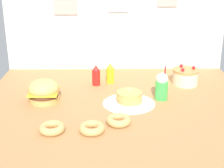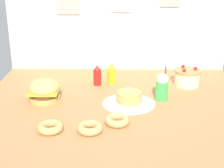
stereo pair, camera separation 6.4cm
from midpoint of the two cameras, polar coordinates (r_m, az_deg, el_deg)
ground_plane at (r=2.59m, az=1.58°, el=-3.60°), size 2.09×1.75×0.02m
back_wall at (r=3.27m, az=1.49°, el=11.70°), size 2.09×0.04×1.08m
doily_mat at (r=2.60m, az=3.54°, el=-3.27°), size 0.40×0.40×0.00m
burger at (r=2.67m, az=-10.59°, el=-1.04°), size 0.24×0.24×0.17m
pancake_stack at (r=2.58m, az=3.59°, el=-2.46°), size 0.31×0.31×0.11m
layer_cake at (r=3.02m, az=13.04°, el=1.09°), size 0.23×0.23×0.16m
ketchup_bottle at (r=2.94m, az=-1.86°, el=1.42°), size 0.07×0.07×0.18m
mustard_bottle at (r=2.99m, az=0.53°, el=1.73°), size 0.07×0.07×0.18m
cream_soda_cup at (r=2.66m, az=9.05°, el=-0.46°), size 0.10×0.10×0.27m
donut_pink_glaze at (r=2.23m, az=-9.46°, el=-7.12°), size 0.17×0.17×0.05m
donut_chocolate at (r=2.19m, az=-2.87°, el=-7.30°), size 0.17×0.17×0.05m
donut_vanilla at (r=2.28m, az=1.78°, el=-6.06°), size 0.17×0.17×0.05m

